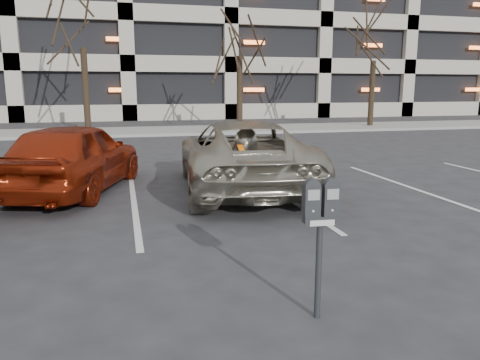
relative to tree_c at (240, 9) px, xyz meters
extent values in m
plane|color=#28282B|center=(-4.00, -16.00, -5.62)|extent=(140.00, 140.00, 0.00)
cube|color=gray|center=(-4.00, 0.00, -5.56)|extent=(80.00, 4.00, 0.12)
cube|color=silver|center=(-5.40, -13.70, -5.61)|extent=(0.10, 5.20, 0.00)
cube|color=silver|center=(-2.60, -13.70, -5.61)|extent=(0.10, 5.20, 0.00)
cube|color=silver|center=(0.20, -13.70, -5.61)|extent=(0.10, 5.20, 0.00)
cube|color=black|center=(8.00, 18.00, 3.38)|extent=(49.92, 19.20, 18.00)
cylinder|color=black|center=(-7.00, 0.00, -3.74)|extent=(0.28, 0.28, 3.74)
cylinder|color=black|center=(0.00, 0.00, -3.87)|extent=(0.28, 0.28, 3.50)
cylinder|color=black|center=(7.00, 0.00, -3.92)|extent=(0.28, 0.28, 3.38)
cylinder|color=black|center=(-3.92, -18.39, -5.17)|extent=(0.06, 0.06, 0.90)
cube|color=black|center=(-3.92, -18.39, -4.70)|extent=(0.31, 0.12, 0.06)
cube|color=silver|center=(-3.93, -18.44, -4.72)|extent=(0.22, 0.02, 0.05)
cube|color=gray|center=(-4.01, -18.44, -4.47)|extent=(0.11, 0.02, 0.09)
cube|color=gray|center=(-3.84, -18.46, -4.47)|extent=(0.11, 0.02, 0.09)
imported|color=#A7A08E|center=(-3.22, -12.98, -4.91)|extent=(2.83, 5.26, 1.41)
cube|color=#EC5F04|center=(-3.57, -13.86, -4.21)|extent=(0.10, 0.20, 0.01)
imported|color=maroon|center=(-6.48, -12.40, -4.91)|extent=(2.82, 4.44, 1.41)
camera|label=1|loc=(-5.55, -22.00, -3.58)|focal=35.00mm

